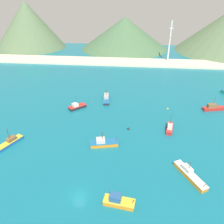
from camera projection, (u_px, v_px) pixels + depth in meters
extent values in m
cube|color=#146B7F|center=(99.00, 128.00, 78.29)|extent=(260.00, 280.00, 0.50)
cube|color=#232328|center=(106.00, 100.00, 97.25)|extent=(3.71, 9.99, 0.91)
cube|color=#1E669E|center=(106.00, 98.00, 96.98)|extent=(3.78, 10.19, 0.20)
cube|color=#B2ADA3|center=(106.00, 96.00, 97.71)|extent=(2.43, 4.55, 1.20)
cylinder|color=#4C3823|center=(106.00, 102.00, 92.88)|extent=(0.18, 0.56, 1.24)
cylinder|color=#4C3823|center=(106.00, 93.00, 95.98)|extent=(0.20, 0.20, 2.81)
cube|color=red|center=(214.00, 109.00, 89.44)|extent=(9.07, 4.04, 1.07)
cube|color=red|center=(214.00, 107.00, 89.13)|extent=(9.25, 4.12, 0.20)
cube|color=brown|center=(212.00, 106.00, 88.59)|extent=(3.77, 2.32, 1.57)
cylinder|color=#4C3823|center=(215.00, 100.00, 87.54)|extent=(0.11, 0.11, 3.06)
cube|color=#1E5BA8|center=(9.00, 144.00, 69.14)|extent=(5.90, 9.47, 0.87)
cube|color=gold|center=(8.00, 142.00, 68.88)|extent=(6.02, 9.66, 0.20)
cube|color=brown|center=(11.00, 139.00, 69.45)|extent=(2.69, 3.28, 1.10)
cylinder|color=#4C3823|center=(8.00, 134.00, 67.88)|extent=(0.17, 0.17, 3.63)
cube|color=#232328|center=(77.00, 107.00, 90.83)|extent=(7.14, 6.80, 1.01)
cube|color=red|center=(77.00, 106.00, 90.54)|extent=(7.28, 6.93, 0.20)
cube|color=silver|center=(75.00, 105.00, 89.74)|extent=(3.01, 3.00, 1.25)
cylinder|color=#4C3823|center=(76.00, 99.00, 88.78)|extent=(0.11, 0.11, 3.62)
cube|color=red|center=(170.00, 129.00, 76.52)|extent=(3.23, 7.20, 1.07)
cube|color=red|center=(170.00, 127.00, 76.21)|extent=(3.29, 7.34, 0.20)
cube|color=silver|center=(170.00, 126.00, 75.07)|extent=(1.87, 2.47, 1.49)
cylinder|color=#4C3823|center=(171.00, 121.00, 78.52)|extent=(0.23, 0.64, 1.45)
cylinder|color=#4C3823|center=(171.00, 119.00, 74.20)|extent=(0.14, 0.14, 3.66)
cube|color=orange|center=(190.00, 176.00, 57.08)|extent=(7.13, 10.45, 1.09)
cube|color=white|center=(190.00, 174.00, 56.76)|extent=(7.27, 10.66, 0.20)
cube|color=silver|center=(187.00, 169.00, 57.52)|extent=(2.85, 3.36, 1.14)
cylinder|color=#4C3823|center=(205.00, 185.00, 52.55)|extent=(0.41, 0.61, 1.47)
cylinder|color=#4C3823|center=(190.00, 165.00, 56.23)|extent=(0.14, 0.14, 2.22)
cube|color=orange|center=(104.00, 143.00, 69.11)|extent=(9.02, 4.89, 1.12)
cube|color=#1E669E|center=(104.00, 142.00, 68.79)|extent=(9.20, 4.99, 0.20)
cube|color=beige|center=(101.00, 140.00, 68.35)|extent=(3.16, 2.84, 1.15)
cylinder|color=#4C3823|center=(116.00, 139.00, 68.87)|extent=(0.66, 0.26, 1.51)
cylinder|color=#4C3823|center=(102.00, 135.00, 67.54)|extent=(0.19, 0.19, 2.45)
cube|color=orange|center=(119.00, 203.00, 49.88)|extent=(7.26, 3.40, 1.03)
cube|color=gold|center=(119.00, 201.00, 49.58)|extent=(7.41, 3.47, 0.20)
cube|color=#28568C|center=(115.00, 197.00, 49.34)|extent=(2.81, 2.21, 1.52)
cylinder|color=#4C3823|center=(133.00, 202.00, 48.65)|extent=(0.61, 0.20, 1.39)
sphere|color=gold|center=(168.00, 109.00, 90.30)|extent=(0.77, 0.77, 0.77)
sphere|color=#232328|center=(128.00, 129.00, 77.15)|extent=(0.95, 0.95, 0.95)
cube|color=beige|center=(118.00, 62.00, 148.60)|extent=(247.00, 17.51, 1.20)
cone|color=#56704C|center=(28.00, 25.00, 180.18)|extent=(57.75, 57.75, 36.18)
cone|color=#476B47|center=(125.00, 33.00, 179.65)|extent=(70.80, 70.80, 24.77)
cylinder|color=silver|center=(170.00, 42.00, 143.09)|extent=(1.02, 1.02, 26.76)
cylinder|color=silver|center=(171.00, 28.00, 138.95)|extent=(2.68, 0.51, 0.51)
cylinder|color=silver|center=(170.00, 37.00, 141.54)|extent=(0.51, 2.14, 0.51)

